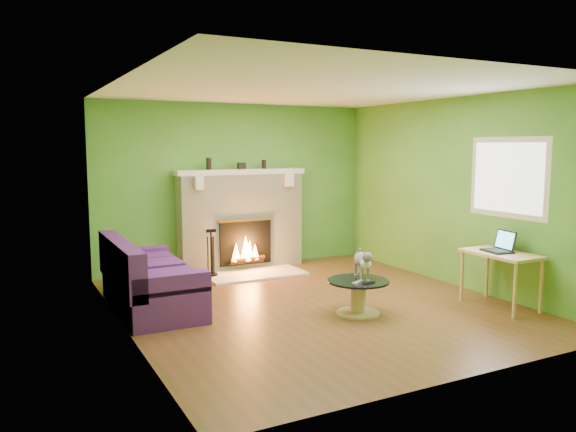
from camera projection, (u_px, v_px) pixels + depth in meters
name	position (u px, v px, depth m)	size (l,w,h in m)	color
floor	(314.00, 305.00, 6.89)	(5.00, 5.00, 0.00)	brown
ceiling	(315.00, 89.00, 6.57)	(5.00, 5.00, 0.00)	white
wall_back	(236.00, 186.00, 8.94)	(5.00, 5.00, 0.00)	#407F29
wall_front	(469.00, 225.00, 4.53)	(5.00, 5.00, 0.00)	#407F29
wall_left	(123.00, 209.00, 5.71)	(5.00, 5.00, 0.00)	#407F29
wall_right	(455.00, 192.00, 7.76)	(5.00, 5.00, 0.00)	#407F29
window_frame	(508.00, 177.00, 6.93)	(1.20, 1.20, 0.00)	silver
window_pane	(508.00, 178.00, 6.92)	(1.06, 1.06, 0.00)	white
fireplace	(241.00, 220.00, 8.84)	(2.10, 0.46, 1.58)	beige
hearth	(255.00, 274.00, 8.48)	(1.50, 0.75, 0.03)	beige
mantel	(241.00, 172.00, 8.73)	(2.10, 0.28, 0.08)	silver
sofa	(147.00, 282.00, 6.70)	(0.87, 1.88, 0.84)	#4D1B68
coffee_table	(358.00, 294.00, 6.47)	(0.71, 0.71, 0.40)	tan
desk	(501.00, 259.00, 6.73)	(0.52, 0.90, 0.67)	tan
cat	(362.00, 263.00, 6.51)	(0.21, 0.58, 0.36)	slate
remote_silver	(357.00, 282.00, 6.30)	(0.17, 0.04, 0.02)	gray
remote_black	(369.00, 283.00, 6.30)	(0.16, 0.04, 0.02)	black
laptop	(497.00, 241.00, 6.74)	(0.30, 0.34, 0.26)	black
fire_tools	(211.00, 252.00, 8.28)	(0.19, 0.19, 0.70)	black
mantel_vase_left	(209.00, 164.00, 8.51)	(0.08, 0.08, 0.18)	black
mantel_vase_right	(264.00, 164.00, 8.93)	(0.07, 0.07, 0.14)	black
mantel_box	(242.00, 166.00, 8.76)	(0.12, 0.08, 0.10)	black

